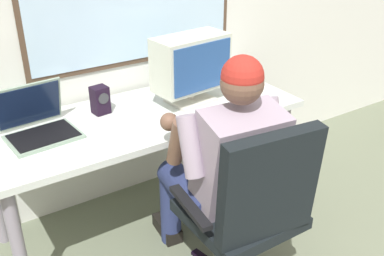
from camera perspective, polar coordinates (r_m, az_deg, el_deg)
The scene contains 7 objects.
desk at distance 2.61m, azimuth -5.96°, elevation 0.01°, with size 1.80×0.71×0.73m.
office_chair at distance 2.11m, azimuth 7.62°, elevation -9.75°, with size 0.62×0.61×1.00m.
person_seated at distance 2.24m, azimuth 3.99°, elevation -4.45°, with size 0.55×0.80×1.24m.
crt_monitor at distance 2.63m, azimuth -0.13°, elevation 8.09°, with size 0.46×0.26×0.40m.
laptop at distance 2.44m, azimuth -18.99°, elevation 0.74°, with size 0.37×0.34×0.25m.
wine_glass at distance 2.69m, azimuth 7.15°, elevation 5.38°, with size 0.08×0.08×0.15m.
desk_speaker at distance 2.59m, azimuth -11.52°, elevation 3.48°, with size 0.10×0.10×0.16m.
Camera 1 is at (-1.17, 0.15, 1.82)m, focal length 42.23 mm.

